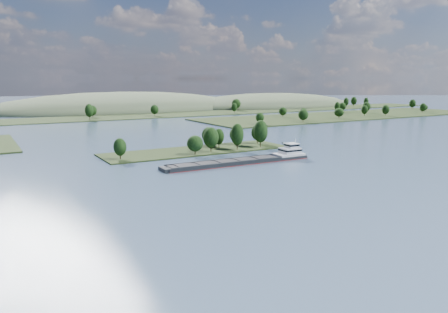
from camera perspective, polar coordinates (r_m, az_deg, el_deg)
ground at (r=179.26m, az=5.11°, el=-2.02°), size 1800.00×1800.00×0.00m
tree_island at (r=231.77m, az=-1.52°, el=1.86°), size 100.00×30.78×15.94m
right_bank at (r=464.53m, az=15.76°, el=5.23°), size 320.00×90.00×13.65m
back_shoreline at (r=438.46m, az=-15.54°, el=4.95°), size 900.00×60.00×15.66m
hill_east at (r=612.40m, az=6.14°, el=6.57°), size 260.00×140.00×36.00m
hill_west at (r=548.57m, az=-13.02°, el=5.96°), size 320.00×160.00×44.00m
cargo_barge at (r=198.11m, az=3.11°, el=-0.46°), size 72.56×10.59×9.79m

